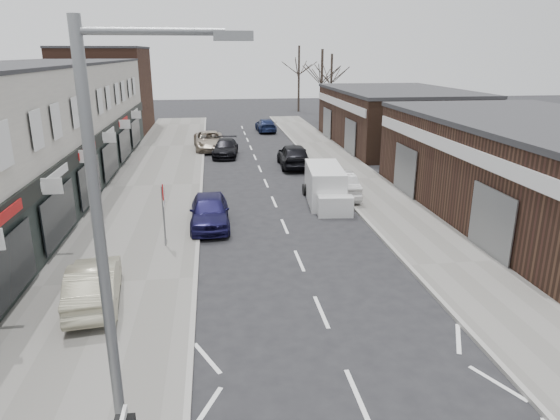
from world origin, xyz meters
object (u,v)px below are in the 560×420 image
object	(u,v)px
street_lamp	(117,279)
parked_car_left_b	(225,148)
warning_sign	(163,197)
parked_car_right_b	(293,155)
parked_car_left_a	(210,211)
parked_car_right_a	(336,184)
parked_car_right_c	(266,125)
parked_car_left_c	(210,141)
white_van	(325,186)
sedan_on_pavement	(94,283)

from	to	relation	value
street_lamp	parked_car_left_b	size ratio (longest dim) A/B	1.79
warning_sign	parked_car_left_b	world-z (taller)	warning_sign
street_lamp	parked_car_right_b	bearing A→B (deg)	75.68
parked_car_left_a	parked_car_right_b	size ratio (longest dim) A/B	0.90
parked_car_right_a	parked_car_right_c	world-z (taller)	parked_car_right_a
warning_sign	parked_car_right_b	bearing A→B (deg)	62.14
parked_car_right_c	parked_car_left_a	bearing A→B (deg)	77.63
street_lamp	parked_car_left_c	xyz separation A→B (m)	(1.13, 34.38, -3.88)
parked_car_left_a	parked_car_right_a	bearing A→B (deg)	29.98
parked_car_right_b	street_lamp	bearing A→B (deg)	77.09
street_lamp	warning_sign	size ratio (longest dim) A/B	2.96
parked_car_left_c	parked_car_right_a	size ratio (longest dim) A/B	1.15
white_van	parked_car_right_c	distance (m)	25.28
warning_sign	parked_car_right_c	size ratio (longest dim) A/B	0.61
sedan_on_pavement	parked_car_left_a	xyz separation A→B (m)	(3.57, 7.21, -0.05)
warning_sign	street_lamp	bearing A→B (deg)	-87.16
street_lamp	white_van	size ratio (longest dim) A/B	1.57
white_van	sedan_on_pavement	world-z (taller)	white_van
white_van	parked_car_right_a	world-z (taller)	white_van
sedan_on_pavement	parked_car_right_c	bearing A→B (deg)	-111.67
parked_car_left_b	parked_car_right_a	size ratio (longest dim) A/B	0.97
parked_car_left_b	parked_car_right_c	size ratio (longest dim) A/B	1.01
parked_car_left_c	parked_car_right_a	distance (m)	16.59
street_lamp	parked_car_right_b	distance (m)	28.19
parked_car_left_c	sedan_on_pavement	bearing A→B (deg)	-101.78
parked_car_left_b	parked_car_right_b	xyz separation A→B (m)	(4.58, -4.40, 0.18)
parked_car_right_b	white_van	bearing A→B (deg)	93.24
street_lamp	parked_car_left_a	xyz separation A→B (m)	(1.13, 15.29, -3.87)
parked_car_left_a	parked_car_left_b	distance (m)	16.21
street_lamp	sedan_on_pavement	bearing A→B (deg)	106.83
warning_sign	sedan_on_pavement	distance (m)	5.24
parked_car_left_b	parked_car_right_c	bearing A→B (deg)	75.89
sedan_on_pavement	parked_car_left_b	xyz separation A→B (m)	(4.77, 23.38, -0.15)
white_van	parked_car_left_a	distance (m)	6.75
white_van	street_lamp	bearing A→B (deg)	-106.00
white_van	parked_car_right_c	bearing A→B (deg)	96.55
parked_car_right_a	street_lamp	bearing A→B (deg)	65.64
white_van	parked_car_right_a	distance (m)	1.34
parked_car_left_c	parked_car_left_b	bearing A→B (deg)	-71.69
white_van	parked_car_left_a	size ratio (longest dim) A/B	1.17
white_van	sedan_on_pavement	xyz separation A→B (m)	(-9.63, -10.17, -0.11)
white_van	parked_car_right_b	xyz separation A→B (m)	(-0.28, 8.81, -0.08)
parked_car_right_a	parked_car_right_b	world-z (taller)	parked_car_right_b
parked_car_left_c	parked_car_right_c	world-z (taller)	parked_car_left_c
warning_sign	parked_car_left_a	size ratio (longest dim) A/B	0.62
street_lamp	parked_car_left_a	world-z (taller)	street_lamp
parked_car_left_a	sedan_on_pavement	bearing A→B (deg)	-116.44
sedan_on_pavement	parked_car_left_c	distance (m)	26.54
white_van	parked_car_left_b	size ratio (longest dim) A/B	1.14
warning_sign	parked_car_right_a	distance (m)	10.92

